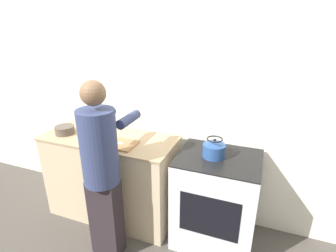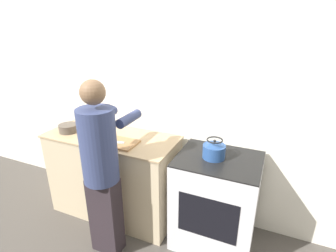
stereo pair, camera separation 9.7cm
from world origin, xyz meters
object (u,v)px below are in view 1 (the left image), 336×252
(knife, at_px, (113,143))
(person, at_px, (102,168))
(cutting_board, at_px, (118,144))
(canister_jar, at_px, (88,123))
(oven, at_px, (216,200))
(kettle, at_px, (214,149))
(bowl_prep, at_px, (65,130))

(knife, bearing_deg, person, -85.89)
(person, xyz_separation_m, cutting_board, (-0.06, 0.36, 0.05))
(canister_jar, bearing_deg, oven, -2.76)
(knife, xyz_separation_m, kettle, (0.94, 0.15, 0.03))
(person, height_order, kettle, person)
(cutting_board, height_order, knife, knife)
(oven, bearing_deg, kettle, -176.29)
(oven, height_order, cutting_board, cutting_board)
(knife, height_order, canister_jar, canister_jar)
(cutting_board, relative_size, kettle, 1.78)
(person, relative_size, cutting_board, 4.61)
(oven, bearing_deg, canister_jar, 177.24)
(cutting_board, bearing_deg, knife, -148.38)
(oven, xyz_separation_m, knife, (-0.99, -0.16, 0.50))
(person, xyz_separation_m, kettle, (0.84, 0.49, 0.10))
(oven, bearing_deg, knife, -171.04)
(person, xyz_separation_m, canister_jar, (-0.54, 0.56, 0.12))
(kettle, bearing_deg, knife, -170.77)
(kettle, bearing_deg, person, -150.09)
(knife, bearing_deg, cutting_board, 19.63)
(cutting_board, relative_size, canister_jar, 2.26)
(kettle, distance_m, canister_jar, 1.38)
(cutting_board, distance_m, kettle, 0.91)
(oven, relative_size, kettle, 4.60)
(canister_jar, bearing_deg, knife, -27.02)
(oven, bearing_deg, bowl_prep, -176.57)
(person, bearing_deg, knife, 106.10)
(oven, xyz_separation_m, cutting_board, (-0.95, -0.13, 0.49))
(person, distance_m, bowl_prep, 0.82)
(cutting_board, bearing_deg, person, -80.79)
(cutting_board, relative_size, bowl_prep, 1.80)
(oven, height_order, canister_jar, canister_jar)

